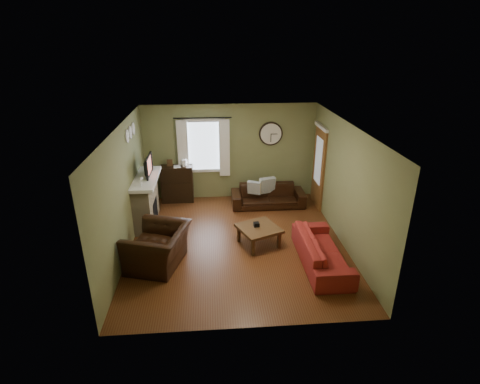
{
  "coord_description": "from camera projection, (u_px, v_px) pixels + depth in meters",
  "views": [
    {
      "loc": [
        -0.5,
        -7.15,
        4.24
      ],
      "look_at": [
        0.1,
        0.4,
        1.05
      ],
      "focal_mm": 28.0,
      "sensor_mm": 36.0,
      "label": 1
    }
  ],
  "objects": [
    {
      "name": "door",
      "position": [
        319.0,
        168.0,
        9.71
      ],
      "size": [
        0.05,
        0.9,
        2.1
      ],
      "primitive_type": "cube",
      "color": "brown",
      "rests_on": "floor"
    },
    {
      "name": "sofa_brown",
      "position": [
        268.0,
        196.0,
        9.96
      ],
      "size": [
        1.93,
        0.75,
        0.56
      ],
      "primitive_type": "imported",
      "color": "black",
      "rests_on": "floor"
    },
    {
      "name": "firebox",
      "position": [
        155.0,
        211.0,
        9.05
      ],
      "size": [
        0.04,
        0.6,
        0.55
      ],
      "primitive_type": "cube",
      "color": "black",
      "rests_on": "fireplace"
    },
    {
      "name": "wall_front",
      "position": [
        250.0,
        257.0,
        5.36
      ],
      "size": [
        4.6,
        0.0,
        2.6
      ],
      "primitive_type": "cube",
      "color": "olive",
      "rests_on": "ground"
    },
    {
      "name": "curtain_rod",
      "position": [
        203.0,
        118.0,
        9.6
      ],
      "size": [
        0.03,
        0.03,
        1.5
      ],
      "primitive_type": "cylinder",
      "color": "black",
      "rests_on": "wall_back"
    },
    {
      "name": "medallion_mid",
      "position": [
        130.0,
        132.0,
        8.27
      ],
      "size": [
        0.28,
        0.28,
        0.03
      ],
      "primitive_type": "cylinder",
      "color": "white",
      "rests_on": "wall_left"
    },
    {
      "name": "wine_glass_b",
      "position": [
        142.0,
        181.0,
        8.21
      ],
      "size": [
        0.07,
        0.07,
        0.19
      ],
      "primitive_type": null,
      "color": "white",
      "rests_on": "mantel"
    },
    {
      "name": "book",
      "position": [
        174.0,
        169.0,
        9.89
      ],
      "size": [
        0.2,
        0.26,
        0.02
      ],
      "primitive_type": "imported",
      "rotation": [
        0.0,
        0.0,
        0.09
      ],
      "color": "#49311B",
      "rests_on": "bookshelf"
    },
    {
      "name": "bookshelf",
      "position": [
        177.0,
        184.0,
        10.15
      ],
      "size": [
        0.85,
        0.36,
        1.01
      ],
      "primitive_type": null,
      "color": "black",
      "rests_on": "floor"
    },
    {
      "name": "pillow_right",
      "position": [
        254.0,
        188.0,
        9.78
      ],
      "size": [
        0.36,
        0.24,
        0.35
      ],
      "primitive_type": "cube",
      "rotation": [
        0.0,
        0.0,
        -0.43
      ],
      "color": "#9CA4A6",
      "rests_on": "sofa_brown"
    },
    {
      "name": "pillow_left",
      "position": [
        267.0,
        185.0,
        9.94
      ],
      "size": [
        0.45,
        0.24,
        0.43
      ],
      "primitive_type": "cube",
      "rotation": [
        0.0,
        0.0,
        0.28
      ],
      "color": "#9CA4A6",
      "rests_on": "sofa_brown"
    },
    {
      "name": "wine_glass_a",
      "position": [
        141.0,
        183.0,
        8.12
      ],
      "size": [
        0.07,
        0.07,
        0.19
      ],
      "primitive_type": null,
      "color": "white",
      "rests_on": "mantel"
    },
    {
      "name": "wall_back",
      "position": [
        230.0,
        152.0,
        10.14
      ],
      "size": [
        4.6,
        0.0,
        2.6
      ],
      "primitive_type": "cube",
      "color": "olive",
      "rests_on": "ground"
    },
    {
      "name": "fireplace",
      "position": [
        146.0,
        202.0,
        8.94
      ],
      "size": [
        0.4,
        1.4,
        1.1
      ],
      "primitive_type": "cube",
      "color": "tan",
      "rests_on": "floor"
    },
    {
      "name": "coffee_table",
      "position": [
        259.0,
        236.0,
        8.11
      ],
      "size": [
        1.05,
        1.05,
        0.43
      ],
      "primitive_type": null,
      "rotation": [
        0.0,
        0.0,
        0.4
      ],
      "color": "#49311B",
      "rests_on": "floor"
    },
    {
      "name": "sofa_red",
      "position": [
        322.0,
        251.0,
        7.41
      ],
      "size": [
        0.78,
        2.0,
        0.58
      ],
      "primitive_type": "imported",
      "rotation": [
        0.0,
        0.0,
        1.57
      ],
      "color": "maroon",
      "rests_on": "floor"
    },
    {
      "name": "medallion_right",
      "position": [
        133.0,
        129.0,
        8.59
      ],
      "size": [
        0.28,
        0.28,
        0.03
      ],
      "primitive_type": "cylinder",
      "color": "white",
      "rests_on": "wall_left"
    },
    {
      "name": "tissue_box",
      "position": [
        256.0,
        227.0,
        8.07
      ],
      "size": [
        0.13,
        0.13,
        0.09
      ],
      "primitive_type": "cube",
      "rotation": [
        0.0,
        0.0,
        0.11
      ],
      "color": "black",
      "rests_on": "coffee_table"
    },
    {
      "name": "ceiling",
      "position": [
        237.0,
        127.0,
        7.25
      ],
      "size": [
        4.6,
        5.2,
        0.0
      ],
      "primitive_type": "cube",
      "color": "white",
      "rests_on": "ground"
    },
    {
      "name": "wall_right",
      "position": [
        345.0,
        185.0,
        7.92
      ],
      "size": [
        0.0,
        5.2,
        2.6
      ],
      "primitive_type": "cube",
      "color": "olive",
      "rests_on": "ground"
    },
    {
      "name": "armchair",
      "position": [
        158.0,
        247.0,
        7.35
      ],
      "size": [
        1.35,
        1.45,
        0.78
      ],
      "primitive_type": "imported",
      "rotation": [
        0.0,
        0.0,
        -1.85
      ],
      "color": "black",
      "rests_on": "floor"
    },
    {
      "name": "tv_screen",
      "position": [
        149.0,
        166.0,
        8.76
      ],
      "size": [
        0.02,
        0.62,
        0.36
      ],
      "primitive_type": "cube",
      "color": "#994C3F",
      "rests_on": "mantel"
    },
    {
      "name": "window_pane",
      "position": [
        204.0,
        146.0,
        9.99
      ],
      "size": [
        1.0,
        0.02,
        1.3
      ],
      "primitive_type": null,
      "color": "silver",
      "rests_on": "wall_back"
    },
    {
      "name": "floor",
      "position": [
        237.0,
        243.0,
        8.26
      ],
      "size": [
        4.6,
        5.2,
        0.0
      ],
      "primitive_type": "cube",
      "color": "#592E15",
      "rests_on": "ground"
    },
    {
      "name": "mantel",
      "position": [
        145.0,
        179.0,
        8.72
      ],
      "size": [
        0.58,
        1.6,
        0.08
      ],
      "primitive_type": "cube",
      "color": "white",
      "rests_on": "fireplace"
    },
    {
      "name": "curtain_left",
      "position": [
        183.0,
        149.0,
        9.88
      ],
      "size": [
        0.28,
        0.04,
        1.55
      ],
      "primitive_type": "cube",
      "color": "white",
      "rests_on": "wall_back"
    },
    {
      "name": "wall_clock",
      "position": [
        271.0,
        134.0,
        9.98
      ],
      "size": [
        0.64,
        0.06,
        0.64
      ],
      "primitive_type": null,
      "color": "white",
      "rests_on": "wall_back"
    },
    {
      "name": "medallion_left",
      "position": [
        127.0,
        136.0,
        7.95
      ],
      "size": [
        0.28,
        0.28,
        0.03
      ],
      "primitive_type": "cylinder",
      "color": "white",
      "rests_on": "wall_left"
    },
    {
      "name": "wall_left",
      "position": [
        124.0,
        192.0,
        7.58
      ],
      "size": [
        0.0,
        5.2,
        2.6
      ],
      "primitive_type": "cube",
      "color": "olive",
      "rests_on": "ground"
    },
    {
      "name": "curtain_right",
      "position": [
        224.0,
        148.0,
        9.96
      ],
      "size": [
        0.28,
        0.04,
        1.55
      ],
      "primitive_type": "cube",
      "color": "white",
      "rests_on": "wall_back"
    },
    {
      "name": "tv",
      "position": [
        146.0,
        168.0,
        8.77
      ],
      "size": [
        0.08,
        0.6,
        0.35
      ],
      "primitive_type": "imported",
      "rotation": [
        0.0,
        0.0,
        1.57
      ],
      "color": "black",
      "rests_on": "mantel"
    }
  ]
}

